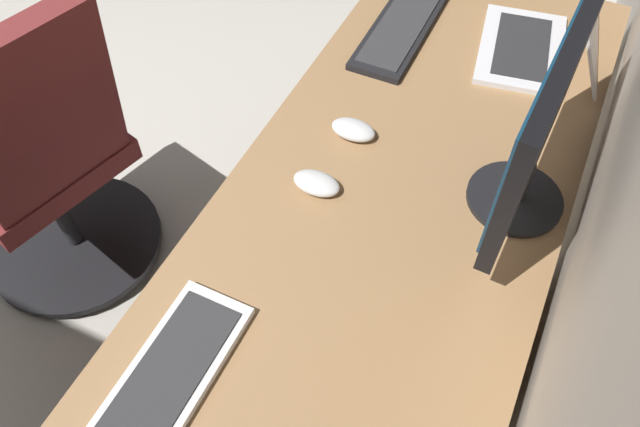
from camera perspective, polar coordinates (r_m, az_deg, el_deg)
desk at (r=1.24m, az=2.10°, el=-8.68°), size 2.35×0.69×0.73m
drawer_pedestal at (r=1.59m, az=4.88°, el=-10.37°), size 0.40×0.51×0.69m
monitor_primary at (r=1.21m, az=19.86°, el=8.54°), size 0.56×0.20×0.43m
laptop_center at (r=1.73m, az=20.09°, el=14.62°), size 0.37×0.34×0.20m
keyboard_main at (r=1.13m, az=-14.60°, el=-15.65°), size 0.42×0.14×0.02m
keyboard_spare at (r=1.75m, az=7.40°, el=16.44°), size 0.42×0.14×0.02m
mouse_main at (r=1.33m, az=-0.32°, el=2.78°), size 0.06×0.10×0.03m
mouse_spare at (r=1.44m, az=3.04°, el=7.62°), size 0.06×0.10×0.03m
office_chair at (r=1.89m, az=-23.59°, el=3.63°), size 0.56×0.60×0.97m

